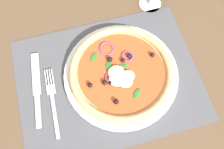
{
  "coord_description": "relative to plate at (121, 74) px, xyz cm",
  "views": [
    {
      "loc": [
        -5.27,
        -22.71,
        59.4
      ],
      "look_at": [
        1.02,
        0.0,
        2.69
      ],
      "focal_mm": 40.05,
      "sensor_mm": 36.0,
      "label": 1
    }
  ],
  "objects": [
    {
      "name": "knife",
      "position": [
        -21.23,
        2.23,
        -0.39
      ],
      "size": [
        3.56,
        20.07,
        0.62
      ],
      "rotation": [
        0.0,
        0.0,
        1.47
      ],
      "color": "#B2B5BA",
      "rests_on": "placemat"
    },
    {
      "name": "pizza",
      "position": [
        -0.04,
        -0.03,
        1.74
      ],
      "size": [
        26.11,
        26.11,
        2.64
      ],
      "color": "tan",
      "rests_on": "plate"
    },
    {
      "name": "ground_plane",
      "position": [
        -3.39,
        -0.1,
        -2.25
      ],
      "size": [
        190.0,
        140.0,
        2.4
      ],
      "primitive_type": "cube",
      "color": "brown"
    },
    {
      "name": "plate",
      "position": [
        0.0,
        0.0,
        0.0
      ],
      "size": [
        28.81,
        28.81,
        1.29
      ],
      "primitive_type": "cylinder",
      "color": "white",
      "rests_on": "placemat"
    },
    {
      "name": "fork",
      "position": [
        -17.95,
        -1.49,
        -0.43
      ],
      "size": [
        2.42,
        18.04,
        0.44
      ],
      "rotation": [
        0.0,
        0.0,
        1.53
      ],
      "color": "#B2B5BA",
      "rests_on": "placemat"
    },
    {
      "name": "placemat",
      "position": [
        -3.39,
        -0.1,
        -0.85
      ],
      "size": [
        45.91,
        34.94,
        0.4
      ],
      "primitive_type": "cube",
      "color": "#4C4C51",
      "rests_on": "ground_plane"
    }
  ]
}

